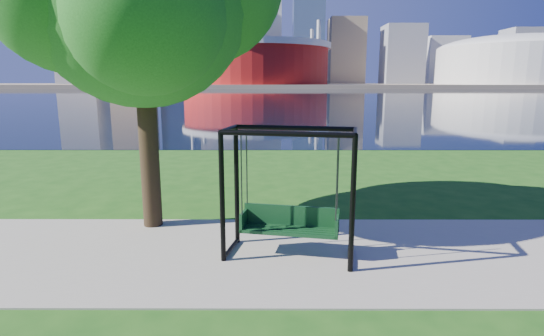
{
  "coord_description": "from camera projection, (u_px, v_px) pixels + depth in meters",
  "views": [
    {
      "loc": [
        -0.03,
        -8.02,
        3.2
      ],
      "look_at": [
        -0.05,
        0.0,
        1.57
      ],
      "focal_mm": 28.0,
      "sensor_mm": 36.0,
      "label": 1
    }
  ],
  "objects": [
    {
      "name": "far_bank",
      "position": [
        273.0,
        85.0,
        308.19
      ],
      "size": [
        900.0,
        228.0,
        2.0
      ],
      "primitive_type": "cube",
      "color": "#937F60",
      "rests_on": "ground"
    },
    {
      "name": "skyline",
      "position": [
        268.0,
        37.0,
        314.39
      ],
      "size": [
        392.0,
        66.0,
        96.5
      ],
      "color": "gray",
      "rests_on": "far_bank"
    },
    {
      "name": "ground",
      "position": [
        275.0,
        245.0,
        8.5
      ],
      "size": [
        900.0,
        900.0,
        0.0
      ],
      "primitive_type": "plane",
      "color": "#1E5114",
      "rests_on": "ground"
    },
    {
      "name": "path",
      "position": [
        275.0,
        254.0,
        8.01
      ],
      "size": [
        120.0,
        4.0,
        0.03
      ],
      "primitive_type": "cube",
      "color": "#9E937F",
      "rests_on": "ground"
    },
    {
      "name": "arena",
      "position": [
        516.0,
        59.0,
        235.22
      ],
      "size": [
        84.0,
        84.0,
        26.56
      ],
      "color": "beige",
      "rests_on": "far_bank"
    },
    {
      "name": "stadium",
      "position": [
        256.0,
        62.0,
        236.01
      ],
      "size": [
        83.0,
        83.0,
        32.0
      ],
      "color": "maroon",
      "rests_on": "far_bank"
    },
    {
      "name": "river",
      "position": [
        273.0,
        95.0,
        108.46
      ],
      "size": [
        900.0,
        180.0,
        0.02
      ],
      "primitive_type": "cube",
      "color": "black",
      "rests_on": "ground"
    },
    {
      "name": "swing",
      "position": [
        290.0,
        196.0,
        7.71
      ],
      "size": [
        2.5,
        1.45,
        2.41
      ],
      "rotation": [
        0.0,
        0.0,
        -0.19
      ],
      "color": "black",
      "rests_on": "ground"
    }
  ]
}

